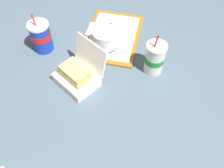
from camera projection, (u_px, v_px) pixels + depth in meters
name	position (u px, v px, depth m)	size (l,w,h in m)	color
ground_plane	(110.00, 99.00, 1.03)	(3.20, 3.20, 0.00)	#4C6070
food_tray	(113.00, 36.00, 1.25)	(0.37, 0.26, 0.01)	#A56619
cake_container	(105.00, 39.00, 1.17)	(0.12, 0.12, 0.08)	black
ketchup_cup	(110.00, 27.00, 1.26)	(0.04, 0.04, 0.02)	white
napkin_stack	(97.00, 30.00, 1.27)	(0.10, 0.10, 0.00)	white
plastic_fork	(126.00, 26.00, 1.28)	(0.11, 0.01, 0.01)	white
clamshell_sandwich_back	(78.00, 75.00, 1.05)	(0.24, 0.24, 0.17)	white
soda_cup_right	(41.00, 37.00, 1.15)	(0.10, 0.10, 0.21)	#1938B7
soda_cup_left	(155.00, 58.00, 1.07)	(0.09, 0.09, 0.21)	white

